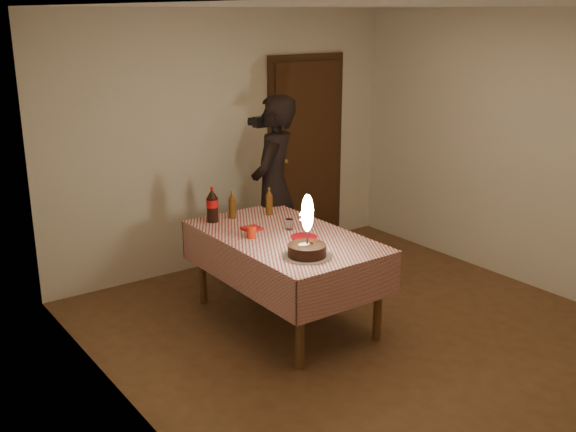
# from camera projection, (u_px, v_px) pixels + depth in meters

# --- Properties ---
(ground) EXTENTS (4.00, 4.50, 0.01)m
(ground) POSITION_uv_depth(u_px,v_px,m) (372.00, 337.00, 5.52)
(ground) COLOR brown
(ground) RESTS_ON ground
(room_shell) EXTENTS (4.04, 4.54, 2.62)m
(room_shell) POSITION_uv_depth(u_px,v_px,m) (377.00, 135.00, 5.12)
(room_shell) COLOR beige
(room_shell) RESTS_ON ground
(dining_table) EXTENTS (1.02, 1.72, 0.77)m
(dining_table) POSITION_uv_depth(u_px,v_px,m) (285.00, 247.00, 5.64)
(dining_table) COLOR brown
(dining_table) RESTS_ON ground
(birthday_cake) EXTENTS (0.37, 0.37, 0.49)m
(birthday_cake) POSITION_uv_depth(u_px,v_px,m) (307.00, 242.00, 5.09)
(birthday_cake) COLOR white
(birthday_cake) RESTS_ON dining_table
(red_plate) EXTENTS (0.22, 0.22, 0.01)m
(red_plate) POSITION_uv_depth(u_px,v_px,m) (304.00, 237.00, 5.55)
(red_plate) COLOR red
(red_plate) RESTS_ON dining_table
(red_cup) EXTENTS (0.08, 0.08, 0.10)m
(red_cup) POSITION_uv_depth(u_px,v_px,m) (251.00, 232.00, 5.52)
(red_cup) COLOR red
(red_cup) RESTS_ON dining_table
(clear_cup) EXTENTS (0.07, 0.07, 0.09)m
(clear_cup) POSITION_uv_depth(u_px,v_px,m) (289.00, 224.00, 5.75)
(clear_cup) COLOR silver
(clear_cup) RESTS_ON dining_table
(napkin_stack) EXTENTS (0.15, 0.15, 0.02)m
(napkin_stack) POSITION_uv_depth(u_px,v_px,m) (252.00, 229.00, 5.75)
(napkin_stack) COLOR #A71313
(napkin_stack) RESTS_ON dining_table
(cola_bottle) EXTENTS (0.10, 0.10, 0.32)m
(cola_bottle) POSITION_uv_depth(u_px,v_px,m) (212.00, 205.00, 5.92)
(cola_bottle) COLOR black
(cola_bottle) RESTS_ON dining_table
(amber_bottle_left) EXTENTS (0.06, 0.06, 0.25)m
(amber_bottle_left) POSITION_uv_depth(u_px,v_px,m) (232.00, 205.00, 6.04)
(amber_bottle_left) COLOR #52300E
(amber_bottle_left) RESTS_ON dining_table
(amber_bottle_right) EXTENTS (0.06, 0.06, 0.25)m
(amber_bottle_right) POSITION_uv_depth(u_px,v_px,m) (269.00, 202.00, 6.15)
(amber_bottle_right) COLOR #52300E
(amber_bottle_right) RESTS_ON dining_table
(photographer) EXTENTS (0.79, 0.75, 1.81)m
(photographer) POSITION_uv_depth(u_px,v_px,m) (274.00, 188.00, 6.56)
(photographer) COLOR black
(photographer) RESTS_ON ground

